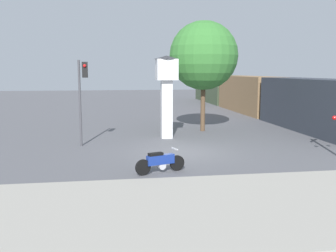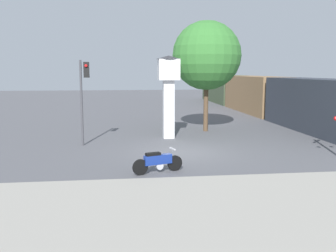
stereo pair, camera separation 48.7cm
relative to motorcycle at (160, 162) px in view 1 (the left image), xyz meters
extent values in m
plane|color=#56565B|center=(1.46, 3.48, -0.44)|extent=(120.00, 120.00, 0.00)
cube|color=#9E998E|center=(1.46, -4.00, -0.39)|extent=(36.00, 6.00, 0.10)
cylinder|color=black|center=(0.70, 0.24, -0.14)|extent=(0.61, 0.29, 0.61)
cylinder|color=black|center=(-0.69, -0.23, -0.14)|extent=(0.61, 0.29, 0.61)
cube|color=navy|center=(0.01, 0.00, 0.09)|extent=(1.13, 0.57, 0.37)
cube|color=black|center=(-0.19, -0.06, 0.32)|extent=(0.61, 0.41, 0.10)
cylinder|color=silver|center=(0.05, 0.02, -0.17)|extent=(0.33, 0.28, 0.28)
cube|color=silver|center=(0.59, 0.20, 0.45)|extent=(0.20, 0.44, 0.04)
cube|color=white|center=(1.35, 7.52, 1.25)|extent=(0.63, 0.63, 3.39)
cube|color=white|center=(1.35, 7.52, 3.54)|extent=(1.19, 1.19, 1.19)
cylinder|color=white|center=(1.35, 6.92, 3.54)|extent=(0.95, 0.02, 0.95)
cone|color=#333338|center=(1.35, 7.52, 4.23)|extent=(1.43, 1.43, 0.20)
cube|color=#333842|center=(11.36, 8.90, 1.26)|extent=(2.80, 11.07, 3.40)
cube|color=olive|center=(11.36, 20.57, 1.26)|extent=(2.80, 11.07, 3.40)
cube|color=#425138|center=(11.36, 32.24, 1.26)|extent=(2.80, 11.07, 3.40)
cylinder|color=#47474C|center=(-3.42, 5.85, 1.79)|extent=(0.12, 0.12, 4.46)
cube|color=black|center=(-3.12, 5.85, 3.52)|extent=(0.28, 0.24, 0.80)
sphere|color=red|center=(-3.12, 5.70, 3.72)|extent=(0.16, 0.16, 0.16)
sphere|color=red|center=(8.16, 1.55, 1.36)|extent=(0.20, 0.20, 0.20)
cylinder|color=brown|center=(4.08, 9.76, 1.12)|extent=(0.30, 0.30, 3.12)
sphere|color=#387A33|center=(4.08, 9.76, 4.44)|extent=(4.39, 4.39, 4.39)
camera|label=1|loc=(-1.81, -13.92, 3.47)|focal=40.00mm
camera|label=2|loc=(-1.32, -13.98, 3.47)|focal=40.00mm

